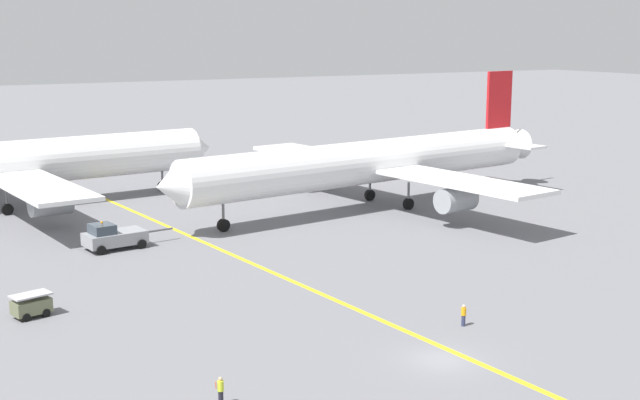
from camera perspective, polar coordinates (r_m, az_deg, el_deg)
The scene contains 8 objects.
ground_plane at distance 55.19m, azimuth 8.03°, elevation -10.45°, with size 600.00×600.00×0.00m, color slate.
taxiway_stripe at distance 63.24m, azimuth 3.00°, elevation -7.50°, with size 0.50×120.00×0.01m, color yellow.
airliner_at_gate_left at distance 105.11m, azimuth -19.28°, elevation 2.28°, with size 48.65×45.42×16.12m.
airliner_being_pushed at distance 99.17m, azimuth 3.38°, elevation 2.47°, with size 53.57×45.95×15.14m.
pushback_tug at distance 83.20m, azimuth -13.55°, elevation -2.37°, with size 8.90×3.86×2.83m.
gse_baggage_cart_trailing at distance 65.47m, azimuth -18.58°, elevation -6.64°, with size 3.04×2.21×1.71m.
ground_crew_wing_walker_right at distance 48.55m, azimuth -6.60°, elevation -12.42°, with size 0.50×0.36×1.65m.
ground_crew_ramp_agent_by_cones at distance 61.10m, azimuth 9.49°, elevation -7.53°, with size 0.36×0.36×1.56m.
Camera 1 is at (-31.27, -40.73, 20.22)m, focal length 48.29 mm.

